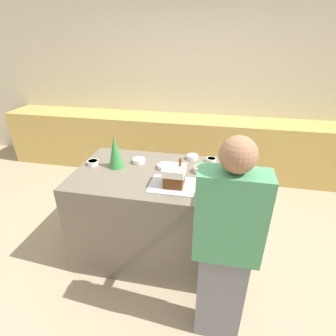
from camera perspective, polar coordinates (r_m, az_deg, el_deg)
ground_plane at (r=2.93m, az=-1.78°, el=-17.41°), size 12.00×12.00×0.00m
wall_back at (r=4.36m, az=4.88°, el=17.12°), size 8.00×0.05×2.60m
back_cabinet_block at (r=4.29m, az=3.90°, el=5.04°), size 6.00×0.60×0.89m
kitchen_island at (r=2.62m, az=-1.93°, el=-10.12°), size 1.53×0.91×0.93m
baking_tray at (r=2.17m, az=1.31°, el=-3.76°), size 0.40×0.31×0.01m
gingerbread_house at (r=2.13m, az=1.35°, el=-1.66°), size 0.18×0.18×0.23m
decorative_tree at (r=2.46m, az=-11.43°, el=3.47°), size 0.14×0.14×0.31m
candy_bowl_center_rear at (r=2.61m, az=-16.00°, el=1.19°), size 0.11×0.11×0.04m
candy_bowl_near_tray_right at (r=2.58m, az=9.40°, el=1.70°), size 0.10×0.10×0.05m
candy_bowl_behind_tray at (r=2.63m, az=5.34°, el=2.43°), size 0.11×0.11×0.04m
candy_bowl_near_tray_left at (r=2.43m, az=12.20°, el=-0.18°), size 0.14×0.14×0.05m
candy_bowl_front_corner at (r=2.44m, az=-0.66°, el=0.38°), size 0.14×0.14×0.04m
candy_bowl_far_left at (r=2.39m, az=7.11°, el=-0.28°), size 0.12×0.12×0.05m
candy_bowl_far_right at (r=2.56m, az=-6.37°, el=1.62°), size 0.12×0.12×0.04m
person at (r=1.81m, az=12.43°, el=-16.69°), size 0.42×0.52×1.59m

